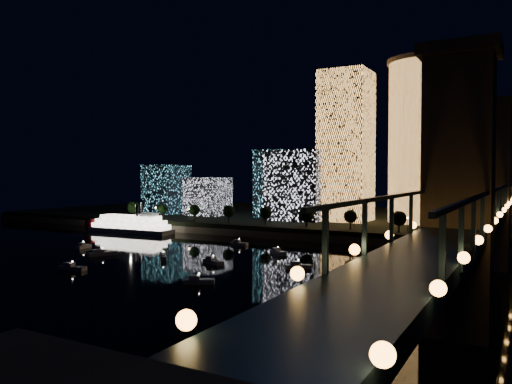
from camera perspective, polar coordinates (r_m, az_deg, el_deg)
ground at (r=138.49m, az=-5.09°, el=-9.64°), size 520.00×520.00×0.00m
far_bank at (r=283.80m, az=13.41°, el=-3.19°), size 420.00×160.00×5.00m
seawall at (r=210.28m, az=7.62°, el=-5.24°), size 420.00×6.00×3.00m
tower_cylindrical at (r=252.10m, az=18.54°, el=5.54°), size 34.00×34.00×77.67m
tower_rectangular at (r=252.33m, az=10.25°, el=5.15°), size 23.21×23.21×73.84m
midrise_blocks at (r=272.05m, az=-0.81°, el=0.56°), size 110.83×36.52×36.23m
truss_bridge at (r=117.02m, az=23.47°, el=-3.89°), size 13.00×266.00×50.00m
riverboat at (r=248.61m, az=-14.52°, el=-3.66°), size 48.28×12.34×14.41m
motorboats at (r=151.10m, az=-3.39°, el=-8.34°), size 126.54×79.80×2.78m
esplanade_trees at (r=227.84m, az=0.88°, el=-2.39°), size 166.15×6.77×8.88m
street_lamps at (r=234.57m, az=0.95°, el=-2.62°), size 132.70×0.70×5.65m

